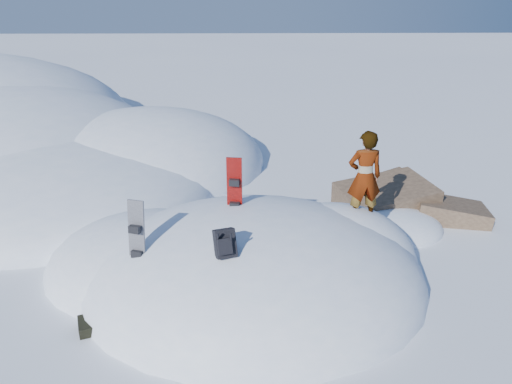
{
  "coord_description": "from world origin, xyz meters",
  "views": [
    {
      "loc": [
        -0.15,
        -8.78,
        5.61
      ],
      "look_at": [
        0.06,
        0.3,
        1.88
      ],
      "focal_mm": 35.0,
      "sensor_mm": 36.0,
      "label": 1
    }
  ],
  "objects_px": {
    "snowboard_red": "(235,196)",
    "person": "(365,177)",
    "backpack": "(225,244)",
    "snowboard_dark": "(137,244)"
  },
  "relations": [
    {
      "from": "snowboard_red",
      "to": "person",
      "type": "relative_size",
      "value": 0.84
    },
    {
      "from": "backpack",
      "to": "snowboard_dark",
      "type": "bearing_deg",
      "value": 145.97
    },
    {
      "from": "snowboard_red",
      "to": "backpack",
      "type": "xyz_separation_m",
      "value": [
        -0.14,
        -1.89,
        -0.09
      ]
    },
    {
      "from": "snowboard_dark",
      "to": "person",
      "type": "bearing_deg",
      "value": 38.71
    },
    {
      "from": "snowboard_dark",
      "to": "backpack",
      "type": "height_order",
      "value": "snowboard_dark"
    },
    {
      "from": "snowboard_dark",
      "to": "person",
      "type": "relative_size",
      "value": 0.83
    },
    {
      "from": "backpack",
      "to": "person",
      "type": "distance_m",
      "value": 3.68
    },
    {
      "from": "snowboard_dark",
      "to": "person",
      "type": "distance_m",
      "value": 4.87
    },
    {
      "from": "snowboard_red",
      "to": "snowboard_dark",
      "type": "bearing_deg",
      "value": -132.88
    },
    {
      "from": "snowboard_dark",
      "to": "backpack",
      "type": "bearing_deg",
      "value": 0.64
    }
  ]
}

